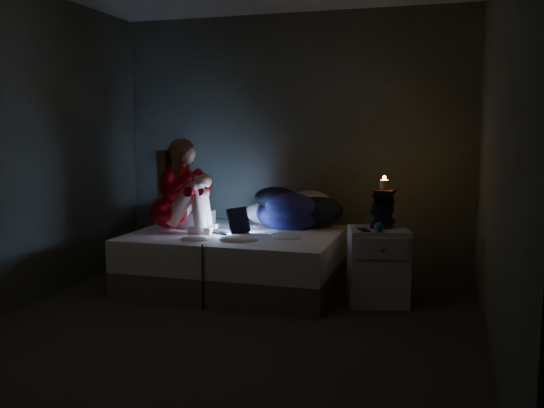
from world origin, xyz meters
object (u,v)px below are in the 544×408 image
at_px(woman, 168,185).
at_px(laptop, 226,219).
at_px(nightstand, 378,266).
at_px(candle, 384,183).
at_px(bed, 236,260).
at_px(phone, 360,229).

distance_m(woman, laptop, 0.62).
bearing_deg(woman, nightstand, -5.61).
distance_m(nightstand, candle, 0.69).
relative_size(woman, nightstand, 1.37).
height_order(woman, candle, woman).
height_order(nightstand, candle, candle).
bearing_deg(laptop, woman, -148.85).
relative_size(bed, phone, 13.28).
height_order(woman, laptop, woman).
bearing_deg(bed, woman, -169.76).
bearing_deg(phone, laptop, 158.93).
height_order(bed, laptop, laptop).
bearing_deg(nightstand, laptop, 161.21).
height_order(bed, candle, candle).
xyz_separation_m(laptop, nightstand, (1.39, -0.11, -0.32)).
height_order(bed, woman, woman).
height_order(nightstand, phone, phone).
distance_m(laptop, candle, 1.47).
bearing_deg(nightstand, candle, 58.36).
bearing_deg(laptop, nightstand, 18.70).
distance_m(woman, candle, 1.96).
xyz_separation_m(nightstand, phone, (-0.14, -0.11, 0.32)).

